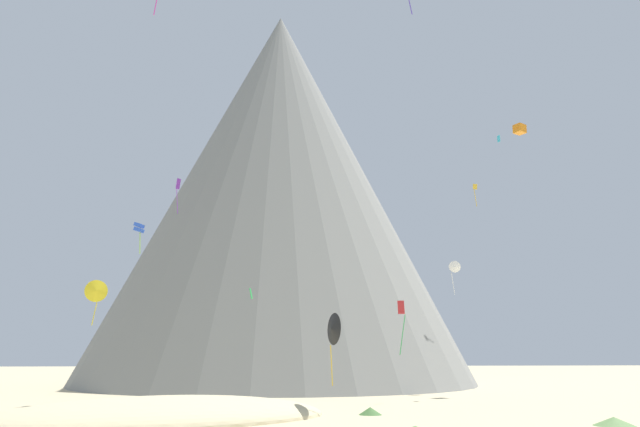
% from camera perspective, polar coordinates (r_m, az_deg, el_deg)
% --- Properties ---
extents(dune_foreground_right, '(29.02, 23.69, 3.33)m').
position_cam_1_polar(dune_foreground_right, '(48.16, -14.26, -17.64)').
color(dune_foreground_right, beige).
rests_on(dune_foreground_right, ground_plane).
extents(bush_far_right, '(2.07, 2.07, 0.78)m').
position_cam_1_polar(bush_far_right, '(46.92, -19.42, -17.00)').
color(bush_far_right, '#668C4C').
rests_on(bush_far_right, ground_plane).
extents(bush_near_left, '(2.47, 2.47, 0.99)m').
position_cam_1_polar(bush_near_left, '(44.64, -22.04, -16.94)').
color(bush_near_left, '#568442').
rests_on(bush_near_left, ground_plane).
extents(bush_far_left, '(2.18, 2.18, 0.58)m').
position_cam_1_polar(bush_far_left, '(51.07, 4.55, -17.32)').
color(bush_far_left, '#477238').
rests_on(bush_far_left, ground_plane).
extents(bush_ridge_crest, '(3.57, 3.57, 0.57)m').
position_cam_1_polar(bush_ridge_crest, '(47.60, 24.97, -16.61)').
color(bush_ridge_crest, '#668C4C').
rests_on(bush_ridge_crest, ground_plane).
extents(rock_massif, '(74.15, 74.15, 60.87)m').
position_cam_1_polar(rock_massif, '(99.87, -4.09, -0.22)').
color(rock_massif, gray).
rests_on(rock_massif, ground_plane).
extents(kite_orange_high, '(1.74, 1.72, 1.25)m').
position_cam_1_polar(kite_orange_high, '(88.48, 17.54, 7.26)').
color(kite_orange_high, orange).
extents(kite_red_low, '(0.72, 0.55, 5.30)m').
position_cam_1_polar(kite_red_low, '(63.65, 7.36, -9.14)').
color(kite_red_low, red).
extents(kite_green_low, '(0.40, 0.63, 1.22)m').
position_cam_1_polar(kite_green_low, '(69.43, -6.24, -7.17)').
color(kite_green_low, green).
extents(kite_cyan_high, '(0.17, 0.70, 0.87)m').
position_cam_1_polar(kite_cyan_high, '(81.14, 15.80, 6.50)').
color(kite_cyan_high, '#33BCDB').
extents(kite_yellow_low, '(2.18, 0.92, 4.37)m').
position_cam_1_polar(kite_yellow_low, '(64.71, -19.53, -6.60)').
color(kite_yellow_low, yellow).
extents(kite_violet_high, '(0.63, 0.68, 4.86)m').
position_cam_1_polar(kite_violet_high, '(87.79, -12.68, 2.19)').
color(kite_violet_high, purple).
extents(kite_black_low, '(1.15, 2.48, 5.57)m').
position_cam_1_polar(kite_black_low, '(50.12, 1.13, -10.38)').
color(kite_black_low, black).
extents(kite_blue_mid, '(1.08, 1.03, 3.26)m').
position_cam_1_polar(kite_blue_mid, '(67.88, -15.99, -1.27)').
color(kite_blue_mid, blue).
extents(kite_gold_high, '(0.68, 0.33, 3.33)m').
position_cam_1_polar(kite_gold_high, '(94.14, 13.81, 2.02)').
color(kite_gold_high, gold).
extents(kite_white_mid, '(1.64, 1.25, 4.18)m').
position_cam_1_polar(kite_white_mid, '(80.82, 12.03, -4.79)').
color(kite_white_mid, white).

